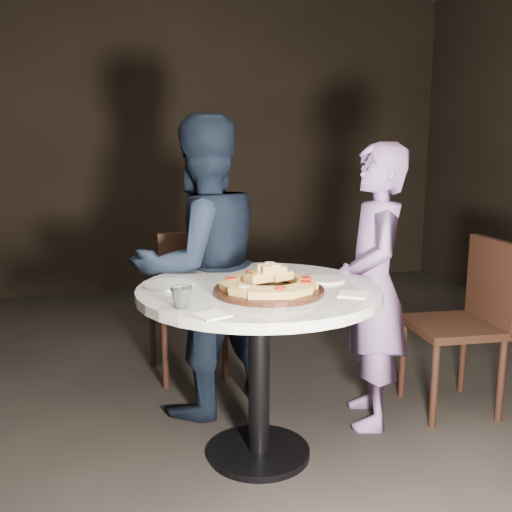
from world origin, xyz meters
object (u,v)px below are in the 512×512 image
Objects in this scene: chair_right at (470,313)px; diner_navy at (201,267)px; focaccia_pile at (269,281)px; table at (259,319)px; chair_far at (191,294)px; water_glass at (182,297)px; diner_teal at (373,287)px; serving_board at (269,290)px.

chair_right is 0.59× the size of diner_navy.
focaccia_pile is at bearing 85.25° from diner_navy.
chair_far is (-0.15, 1.00, -0.12)m from table.
diner_navy reaches higher than table.
focaccia_pile is 0.45× the size of chair_right.
water_glass is at bearing 73.87° from chair_far.
diner_teal is (0.82, -0.38, -0.07)m from diner_navy.
diner_teal is (0.65, 0.30, -0.10)m from serving_board.
focaccia_pile is 1.31m from chair_right.
table is at bearing 95.03° from focaccia_pile.
focaccia_pile is 0.45× the size of chair_far.
chair_far is 0.59× the size of diner_navy.
serving_board is 0.50× the size of chair_right.
chair_far reaches higher than serving_board.
focaccia_pile is at bearing 92.52° from chair_far.
chair_right is 0.65× the size of diner_teal.
water_glass reaches higher than serving_board.
water_glass is at bearing -69.90° from chair_right.
diner_navy is (-0.16, 0.57, 0.13)m from table.
focaccia_pile is at bearing 18.43° from water_glass.
serving_board is 0.73m from diner_teal.
focaccia_pile reaches higher than serving_board.
diner_navy reaches higher than chair_right.
water_glass is at bearing -161.57° from focaccia_pile.
chair_right is (1.24, 0.29, -0.32)m from focaccia_pile.
focaccia_pile is 0.41m from water_glass.
diner_navy reaches higher than diner_teal.
serving_board reaches higher than table.
chair_far is 1.16m from diner_teal.
chair_right is 0.61m from diner_teal.
diner_navy reaches higher than chair_far.
water_glass is 1.31m from chair_far.
focaccia_pile is 0.70m from diner_navy.
chair_far is 0.65× the size of diner_teal.
chair_far reaches higher than table.
chair_far is (-0.16, 1.12, -0.28)m from serving_board.
water_glass is at bearing -161.79° from serving_board.
focaccia_pile is 4.78× the size of water_glass.
diner_navy reaches higher than water_glass.
serving_board is 0.30× the size of diner_navy.
diner_teal is at bearing 15.83° from table.
water_glass is 0.06× the size of diner_navy.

